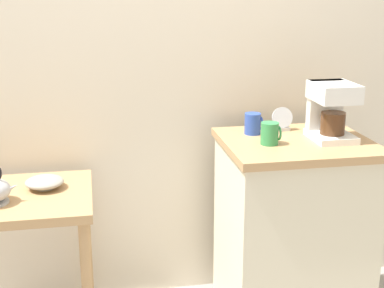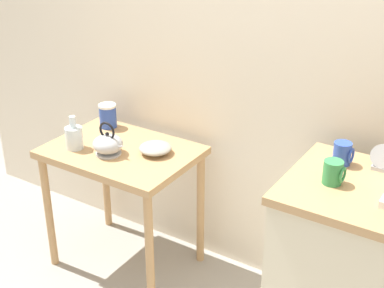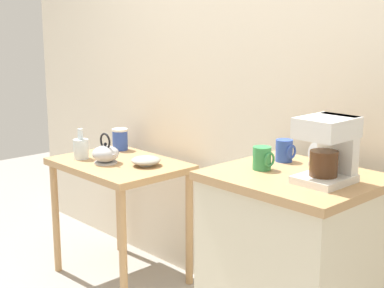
{
  "view_description": "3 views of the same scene",
  "coord_description": "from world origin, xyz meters",
  "px_view_note": "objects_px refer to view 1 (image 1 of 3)",
  "views": [
    {
      "loc": [
        -0.24,
        -2.33,
        1.63
      ],
      "look_at": [
        0.19,
        -0.04,
        0.94
      ],
      "focal_mm": 51.82,
      "sensor_mm": 36.0,
      "label": 1
    },
    {
      "loc": [
        1.09,
        -2.01,
        2.03
      ],
      "look_at": [
        -0.12,
        -0.11,
        0.95
      ],
      "focal_mm": 51.74,
      "sensor_mm": 36.0,
      "label": 2
    },
    {
      "loc": [
        2.02,
        -1.9,
        1.56
      ],
      "look_at": [
        0.05,
        -0.04,
        0.96
      ],
      "focal_mm": 52.98,
      "sensor_mm": 36.0,
      "label": 3
    }
  ],
  "objects_px": {
    "mug_blue": "(253,124)",
    "bowl_stoneware": "(45,182)",
    "coffee_maker": "(331,108)",
    "table_clock": "(282,120)",
    "mug_tall_green": "(270,134)"
  },
  "relations": [
    {
      "from": "mug_blue",
      "to": "bowl_stoneware",
      "type": "bearing_deg",
      "value": -178.49
    },
    {
      "from": "coffee_maker",
      "to": "table_clock",
      "type": "bearing_deg",
      "value": 132.96
    },
    {
      "from": "coffee_maker",
      "to": "mug_tall_green",
      "type": "height_order",
      "value": "coffee_maker"
    },
    {
      "from": "coffee_maker",
      "to": "mug_tall_green",
      "type": "distance_m",
      "value": 0.31
    },
    {
      "from": "coffee_maker",
      "to": "table_clock",
      "type": "height_order",
      "value": "coffee_maker"
    },
    {
      "from": "mug_blue",
      "to": "coffee_maker",
      "type": "bearing_deg",
      "value": -23.53
    },
    {
      "from": "table_clock",
      "to": "bowl_stoneware",
      "type": "bearing_deg",
      "value": -176.81
    },
    {
      "from": "bowl_stoneware",
      "to": "table_clock",
      "type": "xyz_separation_m",
      "value": [
        1.12,
        0.06,
        0.22
      ]
    },
    {
      "from": "bowl_stoneware",
      "to": "mug_blue",
      "type": "relative_size",
      "value": 1.72
    },
    {
      "from": "bowl_stoneware",
      "to": "mug_tall_green",
      "type": "height_order",
      "value": "mug_tall_green"
    },
    {
      "from": "mug_tall_green",
      "to": "mug_blue",
      "type": "relative_size",
      "value": 0.99
    },
    {
      "from": "mug_tall_green",
      "to": "mug_blue",
      "type": "bearing_deg",
      "value": 97.31
    },
    {
      "from": "bowl_stoneware",
      "to": "coffee_maker",
      "type": "relative_size",
      "value": 0.66
    },
    {
      "from": "bowl_stoneware",
      "to": "table_clock",
      "type": "height_order",
      "value": "table_clock"
    },
    {
      "from": "bowl_stoneware",
      "to": "mug_blue",
      "type": "height_order",
      "value": "mug_blue"
    }
  ]
}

